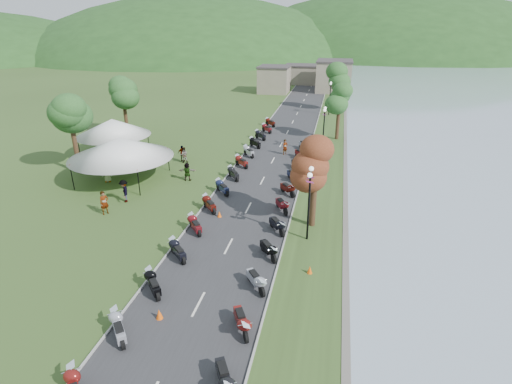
# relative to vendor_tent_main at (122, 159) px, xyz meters

# --- Properties ---
(road) EXTENTS (7.00, 120.00, 0.02)m
(road) POSITION_rel_vendor_tent_main_xyz_m (12.75, 14.25, -1.99)
(road) COLOR #313134
(road) RESTS_ON ground
(hills_backdrop) EXTENTS (360.00, 120.00, 76.00)m
(hills_backdrop) POSITION_rel_vendor_tent_main_xyz_m (12.75, 174.25, -2.00)
(hills_backdrop) COLOR #285621
(hills_backdrop) RESTS_ON ground
(far_building) EXTENTS (18.00, 16.00, 5.00)m
(far_building) POSITION_rel_vendor_tent_main_xyz_m (10.75, 59.25, 0.50)
(far_building) COLOR gray
(far_building) RESTS_ON ground
(moto_row_left) EXTENTS (2.60, 54.64, 1.10)m
(moto_row_left) POSITION_rel_vendor_tent_main_xyz_m (9.98, -3.11, -1.45)
(moto_row_left) COLOR #331411
(moto_row_left) RESTS_ON ground
(moto_row_right) EXTENTS (2.60, 39.15, 1.10)m
(moto_row_right) POSITION_rel_vendor_tent_main_xyz_m (15.50, -5.44, -1.45)
(moto_row_right) COLOR #331411
(moto_row_right) RESTS_ON ground
(vendor_tent_main) EXTENTS (6.29, 6.29, 4.00)m
(vendor_tent_main) POSITION_rel_vendor_tent_main_xyz_m (0.00, 0.00, 0.00)
(vendor_tent_main) COLOR white
(vendor_tent_main) RESTS_ON ground
(vendor_tent_side) EXTENTS (5.30, 5.30, 4.00)m
(vendor_tent_side) POSITION_rel_vendor_tent_main_xyz_m (-4.69, 6.85, 0.00)
(vendor_tent_side) COLOR white
(vendor_tent_side) RESTS_ON ground
(tree_park_left) EXTENTS (3.50, 3.50, 9.73)m
(tree_park_left) POSITION_rel_vendor_tent_main_xyz_m (-5.21, 0.82, 2.87)
(tree_park_left) COLOR #32682B
(tree_park_left) RESTS_ON ground
(tree_lakeside) EXTENTS (2.62, 2.62, 7.27)m
(tree_lakeside) POSITION_rel_vendor_tent_main_xyz_m (17.93, -5.63, 1.64)
(tree_lakeside) COLOR #32682B
(tree_lakeside) RESTS_ON ground
(pedestrian_a) EXTENTS (0.79, 0.85, 1.88)m
(pedestrian_a) POSITION_rel_vendor_tent_main_xyz_m (2.19, -6.96, -2.00)
(pedestrian_a) COLOR slate
(pedestrian_a) RESTS_ON ground
(pedestrian_b) EXTENTS (0.92, 0.72, 1.66)m
(pedestrian_b) POSITION_rel_vendor_tent_main_xyz_m (3.71, 5.77, -2.00)
(pedestrian_b) COLOR slate
(pedestrian_b) RESTS_ON ground
(pedestrian_c) EXTENTS (1.10, 1.30, 1.90)m
(pedestrian_c) POSITION_rel_vendor_tent_main_xyz_m (2.57, -4.59, -2.00)
(pedestrian_c) COLOR slate
(pedestrian_c) RESTS_ON ground
(traffic_cone_near) EXTENTS (0.36, 0.36, 0.56)m
(traffic_cone_near) POSITION_rel_vendor_tent_main_xyz_m (11.21, -17.17, -1.72)
(traffic_cone_near) COLOR #F2590C
(traffic_cone_near) RESTS_ON ground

